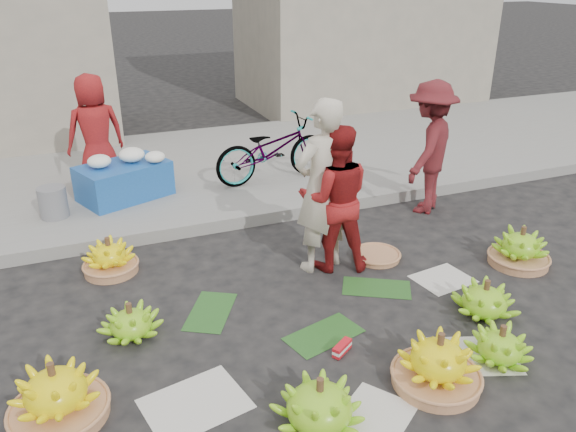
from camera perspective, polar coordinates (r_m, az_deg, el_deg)
name	(u,v)px	position (r m, az deg, el deg)	size (l,w,h in m)	color
ground	(324,320)	(5.04, 3.72, -10.49)	(80.00, 80.00, 0.00)	black
curb	(247,218)	(6.80, -4.21, -0.19)	(40.00, 0.25, 0.15)	gray
sidewalk	(204,167)	(8.69, -8.52, 4.96)	(40.00, 4.00, 0.12)	gray
newspaper_scatter	(369,376)	(4.48, 8.28, -15.75)	(3.20, 1.80, 0.00)	silver
banana_leaves	(305,310)	(5.15, 1.74, -9.54)	(2.00, 1.00, 0.00)	#1D4D19
banana_bunch_0	(56,395)	(4.29, -22.47, -16.41)	(0.71, 0.71, 0.45)	#AB6D48
banana_bunch_1	(320,405)	(3.96, 3.23, -18.59)	(0.69, 0.69, 0.39)	#6BBF1B
banana_bunch_2	(438,363)	(4.39, 14.98, -14.21)	(0.65, 0.65, 0.45)	#AB6D48
banana_bunch_3	(501,345)	(4.81, 20.79, -12.19)	(0.55, 0.55, 0.31)	#6BBF1B
banana_bunch_4	(485,300)	(5.31, 19.36, -8.03)	(0.69, 0.69, 0.35)	#6BBF1B
banana_bunch_5	(520,248)	(6.30, 22.53, -3.05)	(0.65, 0.65, 0.43)	#AB6D48
banana_bunch_6	(131,322)	(4.95, -15.69, -10.32)	(0.57, 0.57, 0.31)	#6BBF1B
banana_bunch_7	(110,258)	(5.96, -17.65, -4.09)	(0.56, 0.56, 0.39)	#AB6D48
basket_spare	(377,256)	(6.07, 9.00, -4.03)	(0.48, 0.48, 0.06)	#AB6D48
incense_stack	(342,348)	(4.64, 5.52, -13.21)	(0.21, 0.07, 0.08)	red
vendor_cream	(322,187)	(5.50, 3.47, 2.95)	(0.64, 0.42, 1.76)	beige
vendor_red	(335,199)	(5.57, 4.81, 1.76)	(0.73, 0.57, 1.50)	#A11A18
man_striped	(429,148)	(7.14, 14.15, 6.73)	(1.06, 0.61, 1.64)	maroon
flower_table	(124,178)	(7.48, -16.28, 3.69)	(1.25, 1.03, 0.63)	#184D9D
grey_bucket	(53,202)	(7.19, -22.75, 1.29)	(0.33, 0.33, 0.37)	slate
flower_vendor	(95,132)	(7.81, -18.99, 8.05)	(0.74, 0.48, 1.52)	#A11A18
bicycle	(273,149)	(7.76, -1.57, 6.81)	(1.69, 0.59, 0.89)	gray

